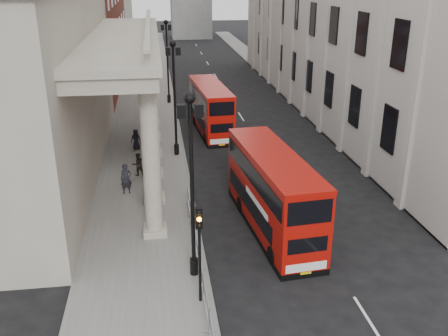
# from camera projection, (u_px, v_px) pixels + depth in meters

# --- Properties ---
(ground) EXTENTS (260.00, 260.00, 0.00)m
(ground) POSITION_uv_depth(u_px,v_px,m) (219.00, 334.00, 19.01)
(ground) COLOR black
(ground) RESTS_ON ground
(sidewalk_west) EXTENTS (6.00, 140.00, 0.12)m
(sidewalk_west) POSITION_uv_depth(u_px,v_px,m) (146.00, 120.00, 46.25)
(sidewalk_west) COLOR slate
(sidewalk_west) RESTS_ON ground
(sidewalk_east) EXTENTS (3.00, 140.00, 0.12)m
(sidewalk_east) POSITION_uv_depth(u_px,v_px,m) (317.00, 113.00, 48.35)
(sidewalk_east) COLOR slate
(sidewalk_east) RESTS_ON ground
(kerb) EXTENTS (0.20, 140.00, 0.14)m
(kerb) POSITION_uv_depth(u_px,v_px,m) (177.00, 118.00, 46.62)
(kerb) COLOR slate
(kerb) RESTS_ON ground
(portico_building) EXTENTS (9.00, 28.00, 12.00)m
(portico_building) POSITION_uv_depth(u_px,v_px,m) (21.00, 86.00, 32.05)
(portico_building) COLOR gray
(portico_building) RESTS_ON ground
(lamp_post_south) EXTENTS (1.05, 0.44, 8.32)m
(lamp_post_south) POSITION_uv_depth(u_px,v_px,m) (192.00, 176.00, 20.82)
(lamp_post_south) COLOR black
(lamp_post_south) RESTS_ON sidewalk_west
(lamp_post_mid) EXTENTS (1.05, 0.44, 8.32)m
(lamp_post_mid) POSITION_uv_depth(u_px,v_px,m) (174.00, 91.00, 35.56)
(lamp_post_mid) COLOR black
(lamp_post_mid) RESTS_ON sidewalk_west
(lamp_post_north) EXTENTS (1.05, 0.44, 8.32)m
(lamp_post_north) POSITION_uv_depth(u_px,v_px,m) (167.00, 56.00, 50.30)
(lamp_post_north) COLOR black
(lamp_post_north) RESTS_ON sidewalk_west
(traffic_light) EXTENTS (0.28, 0.33, 4.30)m
(traffic_light) POSITION_uv_depth(u_px,v_px,m) (199.00, 238.00, 19.63)
(traffic_light) COLOR black
(traffic_light) RESTS_ON sidewalk_west
(crowd_barriers) EXTENTS (0.50, 18.75, 1.10)m
(crowd_barriers) POSITION_uv_depth(u_px,v_px,m) (203.00, 286.00, 20.77)
(crowd_barriers) COLOR gray
(crowd_barriers) RESTS_ON sidewalk_west
(bus_near) EXTENTS (3.28, 9.95, 4.22)m
(bus_near) POSITION_uv_depth(u_px,v_px,m) (273.00, 191.00, 26.02)
(bus_near) COLOR #A90E07
(bus_near) RESTS_ON ground
(bus_far) EXTENTS (2.96, 9.46, 4.02)m
(bus_far) POSITION_uv_depth(u_px,v_px,m) (210.00, 107.00, 42.39)
(bus_far) COLOR #B50F08
(bus_far) RESTS_ON ground
(pedestrian_a) EXTENTS (0.79, 0.62, 1.90)m
(pedestrian_a) POSITION_uv_depth(u_px,v_px,m) (126.00, 179.00, 30.43)
(pedestrian_a) COLOR black
(pedestrian_a) RESTS_ON sidewalk_west
(pedestrian_b) EXTENTS (0.92, 0.82, 1.57)m
(pedestrian_b) POSITION_uv_depth(u_px,v_px,m) (138.00, 164.00, 33.23)
(pedestrian_b) COLOR black
(pedestrian_b) RESTS_ON sidewalk_west
(pedestrian_c) EXTENTS (0.86, 0.65, 1.57)m
(pedestrian_c) POSITION_uv_depth(u_px,v_px,m) (136.00, 139.00, 38.12)
(pedestrian_c) COLOR black
(pedestrian_c) RESTS_ON sidewalk_west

